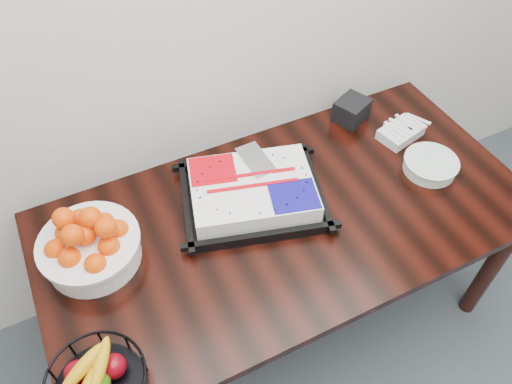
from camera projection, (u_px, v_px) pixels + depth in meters
name	position (u px, v px, depth m)	size (l,w,h in m)	color
table	(287.00, 229.00, 1.89)	(1.80, 0.90, 0.75)	black
cake_tray	(252.00, 192.00, 1.83)	(0.60, 0.52, 0.10)	black
tangerine_bowl	(89.00, 243.00, 1.63)	(0.34, 0.34, 0.21)	white
fruit_basket	(97.00, 383.00, 1.36)	(0.28, 0.28, 0.15)	black
plate_stack	(430.00, 165.00, 1.95)	(0.21, 0.21, 0.05)	white
fork_bag	(401.00, 132.00, 2.08)	(0.20, 0.15, 0.05)	silver
napkin_box	(351.00, 110.00, 2.14)	(0.14, 0.12, 0.10)	black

